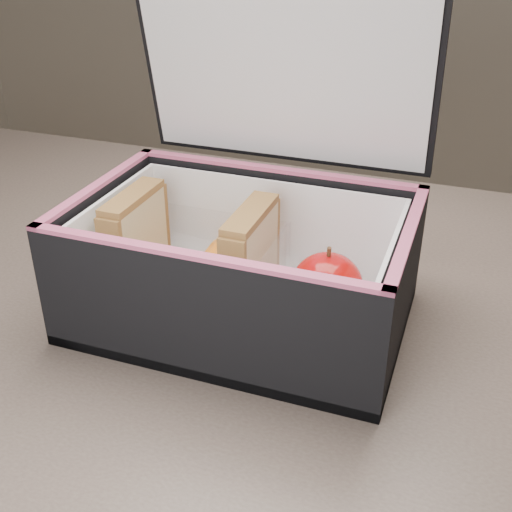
{
  "coord_description": "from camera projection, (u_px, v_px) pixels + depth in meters",
  "views": [
    {
      "loc": [
        0.21,
        -0.49,
        1.1
      ],
      "look_at": [
        0.03,
        0.0,
        0.81
      ],
      "focal_mm": 45.0,
      "sensor_mm": 36.0,
      "label": 1
    }
  ],
  "objects": [
    {
      "name": "kitchen_table",
      "position": [
        227.0,
        379.0,
        0.68
      ],
      "size": [
        1.2,
        0.8,
        0.75
      ],
      "color": "#64554C",
      "rests_on": "ground"
    },
    {
      "name": "sandwich_left",
      "position": [
        136.0,
        239.0,
        0.63
      ],
      "size": [
        0.02,
        0.09,
        0.1
      ],
      "color": "tan",
      "rests_on": "plastic_tub"
    },
    {
      "name": "plastic_tub",
      "position": [
        193.0,
        265.0,
        0.62
      ],
      "size": [
        0.16,
        0.12,
        0.07
      ],
      "primitive_type": null,
      "color": "white",
      "rests_on": "lunch_bag"
    },
    {
      "name": "red_apple",
      "position": [
        327.0,
        285.0,
        0.58
      ],
      "size": [
        0.08,
        0.08,
        0.07
      ],
      "rotation": [
        0.0,
        0.0,
        0.31
      ],
      "color": "#990B00",
      "rests_on": "paper_napkin"
    },
    {
      "name": "sandwich_right",
      "position": [
        251.0,
        259.0,
        0.59
      ],
      "size": [
        0.02,
        0.09,
        0.1
      ],
      "color": "tan",
      "rests_on": "plastic_tub"
    },
    {
      "name": "paper_napkin",
      "position": [
        325.0,
        312.0,
        0.6
      ],
      "size": [
        0.1,
        0.1,
        0.01
      ],
      "primitive_type": "cube",
      "rotation": [
        0.0,
        0.0,
        0.25
      ],
      "color": "white",
      "rests_on": "lunch_bag"
    },
    {
      "name": "lunch_bag",
      "position": [
        244.0,
        256.0,
        0.59
      ],
      "size": [
        0.3,
        0.24,
        0.31
      ],
      "color": "black",
      "rests_on": "kitchen_table"
    },
    {
      "name": "carrot_sticks",
      "position": [
        199.0,
        276.0,
        0.62
      ],
      "size": [
        0.05,
        0.14,
        0.03
      ],
      "color": "orange",
      "rests_on": "plastic_tub"
    }
  ]
}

